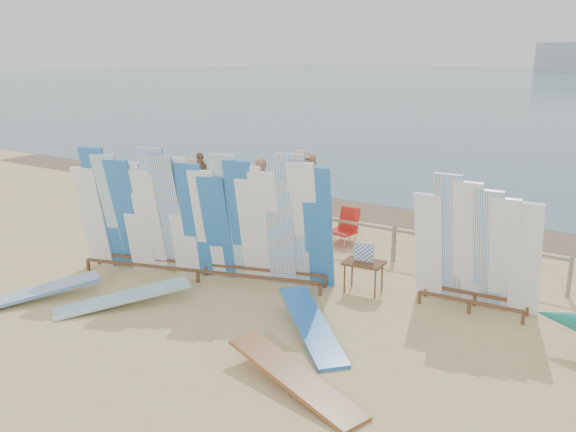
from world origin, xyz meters
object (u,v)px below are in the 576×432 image
Objects in this scene: vendor_table at (363,276)px; beachgoer_2 at (260,185)px; beach_chair_left at (344,234)px; stroller at (438,239)px; flat_board_b at (123,306)px; beachgoer_11 at (310,176)px; beachgoer_0 at (190,186)px; beachgoer_3 at (301,177)px; beachgoer_6 at (476,224)px; beachgoer_extra_1 at (201,174)px; flat_board_d at (311,335)px; beach_chair_right at (346,231)px; flat_board_c at (294,389)px; flat_board_e at (33,301)px; beachgoer_7 at (444,209)px; side_surfboard_rack at (476,250)px; main_surfboard_rack at (201,221)px.

beachgoer_2 is at bearing 137.26° from vendor_table.
beach_chair_left is at bearing 49.87° from beachgoer_2.
beach_chair_left is 2.48m from stroller.
beachgoer_11 reaches higher than flat_board_b.
beachgoer_11 is at bearing 136.02° from stroller.
beachgoer_3 is (2.16, 3.09, 0.02)m from beachgoer_0.
beachgoer_6 reaches higher than beachgoer_extra_1.
flat_board_d is 1.49× the size of beachgoer_0.
flat_board_b is 7.76m from stroller.
beach_chair_right is at bearing 120.19° from beach_chair_left.
beachgoer_extra_1 is at bearing 162.38° from beach_chair_right.
flat_board_c is 1.00× the size of flat_board_b.
beachgoer_11 is at bearing 134.21° from flat_board_b.
beachgoer_0 reaches higher than flat_board_b.
beachgoer_2 is (-6.94, 8.42, 0.87)m from flat_board_c.
beach_chair_left is (-2.18, 5.09, 0.28)m from flat_board_d.
vendor_table is at bearing 76.09° from flat_board_b.
beachgoer_0 reaches higher than flat_board_c.
beachgoer_0 reaches higher than stroller.
stroller reaches higher than vendor_table.
beachgoer_0 reaches higher than beach_chair_left.
flat_board_d is 1.00× the size of flat_board_e.
beachgoer_7 reaches higher than beachgoer_extra_1.
beachgoer_2 is 0.96× the size of beachgoer_6.
flat_board_e is at bearing -119.43° from flat_board_b.
stroller is (2.58, 0.04, 0.20)m from beach_chair_right.
flat_board_c is 3.07× the size of beach_chair_right.
side_surfboard_rack is 2.41m from vendor_table.
main_surfboard_rack reaches higher than flat_board_b.
beachgoer_2 is 3.08m from beachgoer_extra_1.
beachgoer_6 reaches higher than flat_board_d.
beach_chair_right is at bearing 61.89° from beachgoer_extra_1.
vendor_table reaches higher than flat_board_b.
beachgoer_extra_1 is (-3.61, 9.18, 0.79)m from flat_board_e.
beachgoer_2 reaches higher than beachgoer_extra_1.
vendor_table is at bearing 47.72° from beachgoer_extra_1.
stroller is (4.11, 6.57, 0.46)m from flat_board_b.
beach_chair_left is at bearing 39.00° from flat_board_c.
stroller is (-0.51, 7.24, 0.46)m from flat_board_c.
beachgoer_2 is 7.31m from beachgoer_6.
stroller is at bearing 91.41° from flat_board_b.
beachgoer_3 is at bearing 3.75° from beachgoer_11.
main_surfboard_rack reaches higher than beachgoer_7.
flat_board_e is 9.89m from beachgoer_extra_1.
beachgoer_11 reaches higher than beachgoer_extra_1.
vendor_table is 10.28m from beachgoer_extra_1.
flat_board_d is 2.77× the size of beach_chair_left.
flat_board_d is at bearing 49.79° from beachgoer_6.
beachgoer_0 is at bearing 152.67° from vendor_table.
flat_board_b is at bearing 97.28° from flat_board_c.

